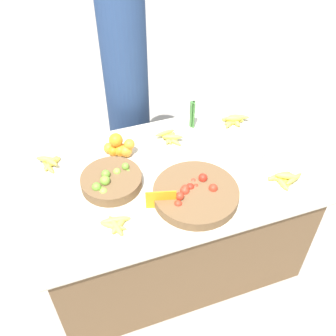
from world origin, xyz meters
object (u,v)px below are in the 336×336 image
Objects in this scene: lime_bowl at (111,181)px; tomato_basket at (196,194)px; vendor_person at (127,94)px; metal_bowl at (242,148)px; price_sign at (161,200)px.

tomato_basket is at bearing -30.88° from lime_bowl.
tomato_basket is at bearing -84.08° from vendor_person.
vendor_person is at bearing 68.54° from lime_bowl.
metal_bowl is at bearing 0.99° from lime_bowl.
lime_bowl is at bearing -111.46° from vendor_person.
tomato_basket reaches higher than metal_bowl.
lime_bowl is 0.82m from vendor_person.
lime_bowl is at bearing 149.12° from tomato_basket.
vendor_person reaches higher than metal_bowl.
price_sign reaches higher than tomato_basket.
metal_bowl is 0.91m from vendor_person.
price_sign is (0.21, -0.24, 0.02)m from lime_bowl.
lime_bowl is 2.18× the size of price_sign.
lime_bowl is at bearing -179.01° from metal_bowl.
lime_bowl is 0.81m from metal_bowl.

